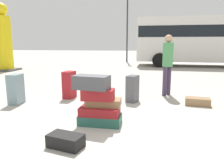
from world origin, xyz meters
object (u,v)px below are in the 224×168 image
Objects in this scene: person_bearded_onlooker at (168,60)px; parked_bus at (203,38)px; yellow_dummy_statue at (3,41)px; lamp_post at (127,11)px; suitcase_brown_upright_blue at (198,102)px; suitcase_charcoal_right_side at (132,89)px; suitcase_maroon_foreground_near at (69,85)px; suitcase_slate_left_side at (16,89)px; suitcase_tower at (98,103)px; suitcase_black_white_trunk at (66,141)px.

parked_bus is (3.02, 8.80, 0.78)m from person_bearded_onlooker.
lamp_post reaches higher than yellow_dummy_statue.
person_bearded_onlooker is (-0.68, 0.98, 0.96)m from suitcase_brown_upright_blue.
parked_bus is (3.98, 9.68, 1.48)m from suitcase_charcoal_right_side.
yellow_dummy_statue is at bearing -157.41° from parked_bus.
yellow_dummy_statue is (-7.46, 5.63, 1.27)m from suitcase_charcoal_right_side.
suitcase_maroon_foreground_near is (-1.77, 0.13, 0.03)m from suitcase_charcoal_right_side.
suitcase_slate_left_side is at bearing -163.70° from suitcase_brown_upright_blue.
suitcase_slate_left_side is at bearing -120.60° from parked_bus.
suitcase_tower is 2.24m from suitcase_maroon_foreground_near.
suitcase_brown_upright_blue is at bearing 14.44° from suitcase_charcoal_right_side.
yellow_dummy_statue reaches higher than suitcase_brown_upright_blue.
suitcase_black_white_trunk is 10.79m from yellow_dummy_statue.
suitcase_tower is 10.17m from yellow_dummy_statue.
suitcase_slate_left_side is 4.59m from suitcase_brown_upright_blue.
person_bearded_onlooker reaches higher than suitcase_brown_upright_blue.
lamp_post is at bearing -131.57° from person_bearded_onlooker.
suitcase_charcoal_right_side is at bearing -174.26° from suitcase_brown_upright_blue.
suitcase_maroon_foreground_near reaches higher than suitcase_brown_upright_blue.
suitcase_brown_upright_blue is 10.85m from yellow_dummy_statue.
person_bearded_onlooker reaches higher than suitcase_charcoal_right_side.
suitcase_slate_left_side reaches higher than suitcase_maroon_foreground_near.
suitcase_charcoal_right_side reaches higher than suitcase_black_white_trunk.
suitcase_black_white_trunk is at bearing 11.53° from person_bearded_onlooker.
suitcase_tower reaches higher than suitcase_black_white_trunk.
suitcase_slate_left_side is 1.01× the size of suitcase_maroon_foreground_near.
suitcase_charcoal_right_side is 0.19× the size of yellow_dummy_statue.
yellow_dummy_statue reaches higher than suitcase_charcoal_right_side.
person_bearded_onlooker is at bearing 78.49° from suitcase_black_white_trunk.
yellow_dummy_statue is at bearing -133.71° from lamp_post.
suitcase_maroon_foreground_near is at bearing 123.39° from suitcase_tower.
yellow_dummy_statue is (-4.55, 6.29, 1.24)m from suitcase_slate_left_side.
yellow_dummy_statue is (-8.41, 4.75, 0.56)m from person_bearded_onlooker.
yellow_dummy_statue is (-6.91, 7.37, 1.19)m from suitcase_tower.
suitcase_maroon_foreground_near is 0.43× the size of person_bearded_onlooker.
parked_bus is (5.75, 9.56, 1.45)m from suitcase_maroon_foreground_near.
person_bearded_onlooker is 0.48× the size of yellow_dummy_statue.
suitcase_black_white_trunk is at bearing -44.17° from suitcase_slate_left_side.
suitcase_slate_left_side is 1.38m from suitcase_maroon_foreground_near.
person_bearded_onlooker is (0.96, 0.88, 0.71)m from suitcase_charcoal_right_side.
suitcase_charcoal_right_side is 0.40× the size of person_bearded_onlooker.
suitcase_maroon_foreground_near is at bearing -165.99° from suitcase_charcoal_right_side.
suitcase_brown_upright_blue is at bearing 61.71° from suitcase_black_white_trunk.
suitcase_black_white_trunk is at bearing -62.45° from suitcase_maroon_foreground_near.
person_bearded_onlooker is at bearing 22.55° from suitcase_slate_left_side.
suitcase_maroon_foreground_near is at bearing -117.97° from parked_bus.
suitcase_black_white_trunk is (-0.28, -1.00, -0.33)m from suitcase_tower.
parked_bus reaches higher than suitcase_charcoal_right_side.
person_bearded_onlooker reaches higher than suitcase_tower.
yellow_dummy_statue is at bearing 126.76° from suitcase_slate_left_side.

